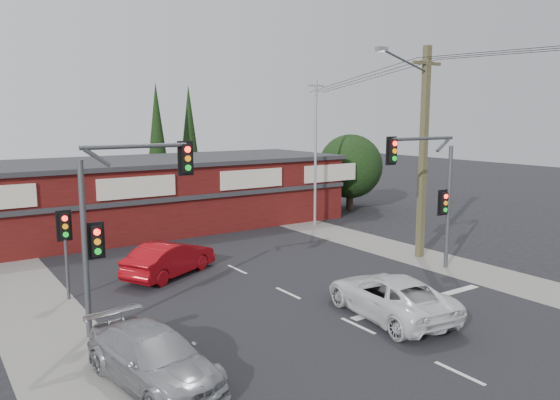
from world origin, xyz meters
TOP-DOWN VIEW (x-y plane):
  - ground at (0.00, 0.00)m, footprint 120.00×120.00m
  - road_strip at (0.00, 5.00)m, footprint 14.00×70.00m
  - verge_left at (-8.50, 5.00)m, footprint 3.00×70.00m
  - verge_right at (8.50, 5.00)m, footprint 3.00×70.00m
  - stop_line at (3.50, -1.50)m, footprint 6.50×0.35m
  - white_suv at (1.50, -1.92)m, footprint 3.10×5.49m
  - silver_suv at (-6.93, -1.98)m, footprint 2.63×5.05m
  - red_sedan at (-2.84, 6.78)m, footprint 4.75×3.55m
  - lane_dashes at (0.00, 1.98)m, footprint 0.12×41.55m
  - shop_building at (-0.99, 16.99)m, footprint 27.30×8.40m
  - tree_cluster at (14.69, 15.44)m, footprint 5.90×5.10m
  - conifer_near at (3.50, 24.00)m, footprint 1.80×1.80m
  - conifer_far at (7.00, 26.00)m, footprint 1.80×1.80m
  - traffic_mast_left at (-6.43, 2.00)m, footprint 3.77×0.27m
  - traffic_mast_right at (6.86, 1.00)m, footprint 3.96×0.27m
  - pedestal_signal at (-7.20, 6.01)m, footprint 0.55×0.27m
  - utility_pole at (8.36, 2.99)m, footprint 4.38×0.59m
  - steel_pole at (9.00, 12.00)m, footprint 1.20×0.16m
  - power_lines at (8.47, -2.47)m, footprint 2.01×29.00m

SIDE VIEW (x-z plane):
  - ground at x=0.00m, z-range 0.00..0.00m
  - road_strip at x=0.00m, z-range 0.00..0.01m
  - verge_left at x=-8.50m, z-range 0.00..0.02m
  - verge_right at x=8.50m, z-range 0.00..0.02m
  - lane_dashes at x=0.00m, z-range 0.01..0.02m
  - stop_line at x=3.50m, z-range 0.01..0.02m
  - silver_suv at x=-6.93m, z-range 0.00..1.40m
  - white_suv at x=1.50m, z-range 0.00..1.45m
  - red_sedan at x=-2.84m, z-range 0.00..1.50m
  - shop_building at x=-0.99m, z-range 0.02..4.25m
  - pedestal_signal at x=-7.20m, z-range 0.72..4.09m
  - tree_cluster at x=14.69m, z-range 0.15..5.65m
  - traffic_mast_left at x=-6.43m, z-range 0.94..6.92m
  - traffic_mast_right at x=6.86m, z-range 0.96..6.93m
  - steel_pole at x=9.00m, z-range 0.20..9.20m
  - utility_pole at x=8.36m, z-range 0.40..10.40m
  - conifer_near at x=3.50m, z-range 0.85..10.10m
  - conifer_far at x=7.00m, z-range 0.85..10.10m
  - power_lines at x=8.47m, z-range 8.43..9.65m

